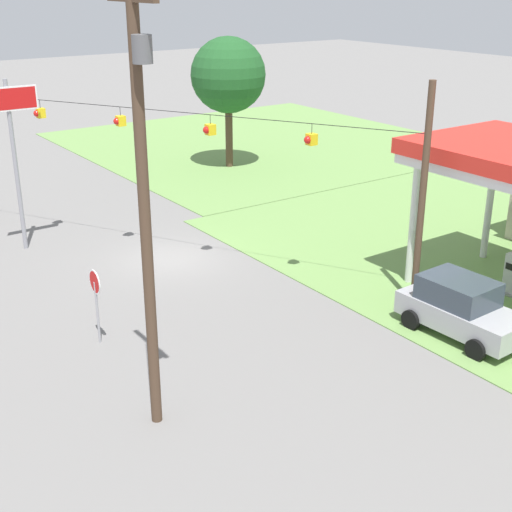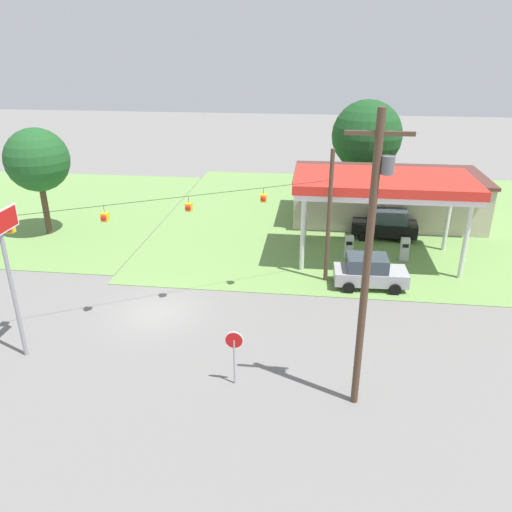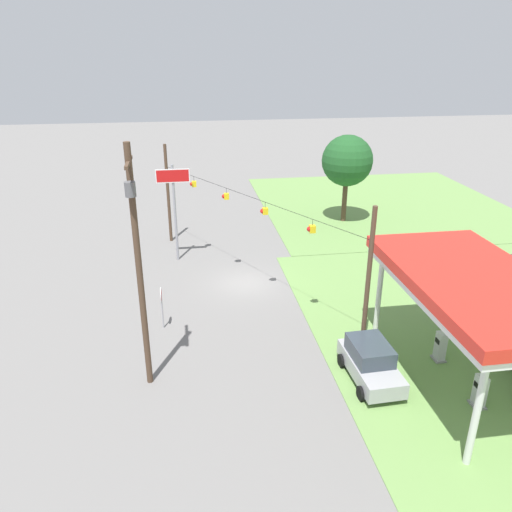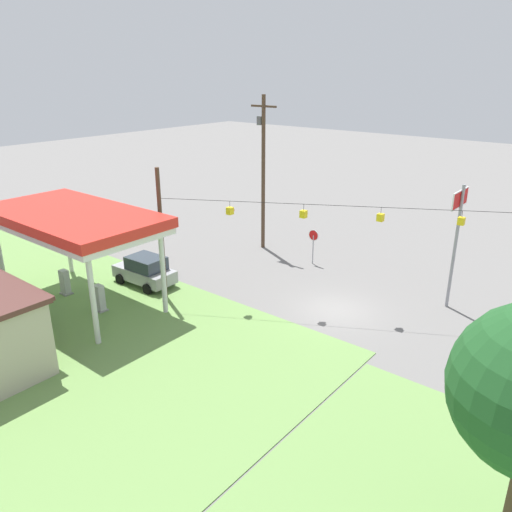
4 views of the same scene
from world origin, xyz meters
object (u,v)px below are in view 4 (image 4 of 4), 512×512
Objects in this scene: stop_sign_overhead at (458,222)px; utility_pole_main at (263,166)px; car_at_pumps_rear at (4,305)px; car_at_pumps_front at (145,270)px; fuel_pump_near at (100,299)px; stop_sign_roadside at (313,239)px; gas_station_canopy at (72,220)px; fuel_pump_far at (65,283)px.

utility_pole_main is (14.64, -1.39, 1.19)m from stop_sign_overhead.
utility_pole_main reaches higher than car_at_pumps_rear.
car_at_pumps_front is at bearing 29.24° from stop_sign_overhead.
fuel_pump_near is 4.16m from car_at_pumps_front.
gas_station_canopy is at bearing -117.00° from stop_sign_roadside.
stop_sign_roadside is at bearing -124.69° from car_at_pumps_front.
car_at_pumps_rear is 19.39m from utility_pole_main.
gas_station_canopy is 4.64m from fuel_pump_far.
car_at_pumps_rear is at bearing 100.87° from fuel_pump_far.
stop_sign_overhead reaches higher than car_at_pumps_front.
fuel_pump_near is (-1.78, -0.00, -4.29)m from gas_station_canopy.
car_at_pumps_rear is at bearing 43.75° from stop_sign_overhead.
fuel_pump_far is at bearing -0.05° from gas_station_canopy.
stop_sign_overhead is (-16.78, -12.98, 0.03)m from gas_station_canopy.
stop_sign_overhead reaches higher than gas_station_canopy.
car_at_pumps_rear is 19.63m from stop_sign_roadside.
fuel_pump_near is 4.91m from car_at_pumps_rear.
fuel_pump_far is 23.05m from stop_sign_overhead.
gas_station_canopy is 1.52× the size of stop_sign_overhead.
gas_station_canopy is 6.87× the size of fuel_pump_far.
car_at_pumps_rear is at bearing 76.08° from gas_station_canopy.
fuel_pump_near is 20.31m from stop_sign_overhead.
stop_sign_overhead is (-17.78, -17.02, 4.02)m from car_at_pumps_rear.
fuel_pump_far is 15.88m from utility_pole_main.
stop_sign_overhead is at bearing -152.95° from car_at_pumps_front.
fuel_pump_near is 15.40m from utility_pole_main.
fuel_pump_near is 0.14× the size of utility_pole_main.
fuel_pump_far is 0.22× the size of stop_sign_overhead.
car_at_pumps_rear reaches higher than car_at_pumps_front.
car_at_pumps_front is 11.65m from stop_sign_roadside.
gas_station_canopy reaches higher than fuel_pump_near.
car_at_pumps_front is 0.37× the size of utility_pole_main.
utility_pole_main is (-3.13, -18.41, 5.21)m from car_at_pumps_rear.
gas_station_canopy is 5.76m from car_at_pumps_rear.
utility_pole_main is at bearing -99.49° from car_at_pumps_front.
car_at_pumps_rear reaches higher than fuel_pump_near.
stop_sign_overhead is at bearing 174.57° from utility_pole_main.
stop_sign_roadside is 10.29m from stop_sign_overhead.
stop_sign_overhead is 0.63× the size of utility_pole_main.
fuel_pump_near and fuel_pump_far have the same top height.
gas_station_canopy is at bearing 37.74° from stop_sign_overhead.
car_at_pumps_rear is 24.94m from stop_sign_overhead.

